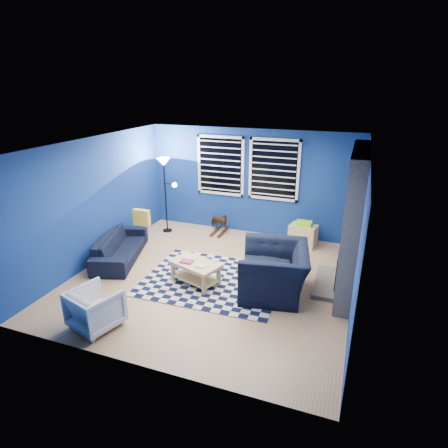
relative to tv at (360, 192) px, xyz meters
The scene contains 18 objects.
floor 3.46m from the tv, 140.73° to the right, with size 5.00×5.00×0.00m, color tan.
ceiling 3.35m from the tv, 140.73° to the right, with size 5.00×5.00×0.00m, color white.
wall_back 2.50m from the tv, 168.45° to the left, with size 5.00×5.00×0.00m, color navy.
wall_left 5.34m from the tv, 157.98° to the right, with size 5.00×5.00×0.00m, color navy.
wall_right 2.01m from the tv, 88.45° to the right, with size 5.00×5.00×0.00m, color navy.
fireplace 1.52m from the tv, 93.32° to the right, with size 0.65×2.00×2.50m.
window_left 3.24m from the tv, behind, with size 1.17×0.06×1.42m.
window_right 1.96m from the tv, 166.32° to the left, with size 1.17×0.06×1.42m.
tv is the anchor object (origin of this frame).
rug 3.47m from the tv, 138.97° to the right, with size 2.50×2.00×0.02m, color black.
sofa 5.05m from the tv, 157.54° to the right, with size 0.72×1.84×0.54m, color black.
armchair_big 2.62m from the tv, 120.76° to the right, with size 1.13×1.30×0.84m, color black.
armchair_bent 5.43m from the tv, 131.50° to the right, with size 0.67×0.69×0.62m, color gray.
rocking_horse 3.31m from the tv, behind, with size 0.53×0.24×0.45m, color #452716.
coffee_table 3.67m from the tv, 139.09° to the right, with size 1.02×0.78×0.45m.
cabinet 1.58m from the tv, behind, with size 0.64×0.48×0.58m.
floor_lamp 4.36m from the tv, behind, with size 0.49×0.30×1.81m.
throw_pillow 4.62m from the tv, 164.31° to the right, with size 0.38×0.11×0.36m, color gold.
Camera 1 is at (2.37, -5.80, 3.48)m, focal length 30.00 mm.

